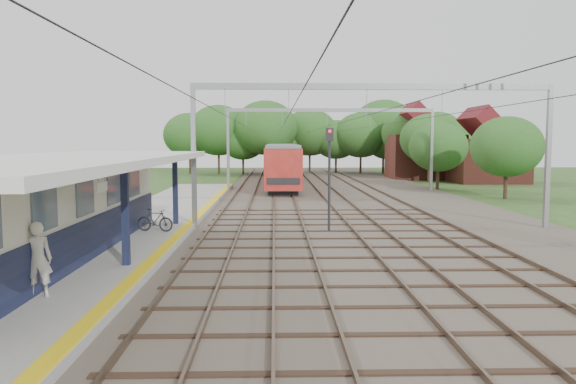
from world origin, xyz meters
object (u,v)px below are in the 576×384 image
object	(u,v)px
person	(37,259)
train	(280,161)
signal_post	(329,164)
bicycle	(155,220)

from	to	relation	value
person	train	size ratio (longest dim) A/B	0.05
train	person	bearing A→B (deg)	-98.19
train	signal_post	size ratio (longest dim) A/B	7.55
signal_post	train	bearing A→B (deg)	89.35
person	train	distance (m)	46.66
bicycle	person	bearing A→B (deg)	-170.23
bicycle	train	bearing A→B (deg)	4.63
person	signal_post	bearing A→B (deg)	-143.23
train	signal_post	bearing A→B (deg)	-86.93
person	bicycle	bearing A→B (deg)	-111.46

